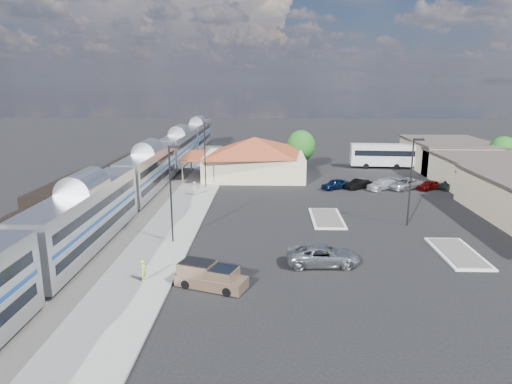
{
  "coord_description": "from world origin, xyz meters",
  "views": [
    {
      "loc": [
        -2.22,
        -45.22,
        14.42
      ],
      "look_at": [
        -3.64,
        2.54,
        2.8
      ],
      "focal_mm": 32.0,
      "sensor_mm": 36.0,
      "label": 1
    }
  ],
  "objects_px": {
    "pickup_truck": "(211,277)",
    "coach_bus": "(388,154)",
    "station_depot": "(254,157)",
    "suv": "(323,256)"
  },
  "relations": [
    {
      "from": "station_depot",
      "to": "pickup_truck",
      "type": "bearing_deg",
      "value": -92.57
    },
    {
      "from": "station_depot",
      "to": "coach_bus",
      "type": "distance_m",
      "value": 24.04
    },
    {
      "from": "station_depot",
      "to": "suv",
      "type": "height_order",
      "value": "station_depot"
    },
    {
      "from": "coach_bus",
      "to": "station_depot",
      "type": "bearing_deg",
      "value": 114.13
    },
    {
      "from": "station_depot",
      "to": "coach_bus",
      "type": "relative_size",
      "value": 1.44
    },
    {
      "from": "station_depot",
      "to": "pickup_truck",
      "type": "xyz_separation_m",
      "value": [
        -1.76,
        -39.12,
        -2.3
      ]
    },
    {
      "from": "station_depot",
      "to": "coach_bus",
      "type": "height_order",
      "value": "station_depot"
    },
    {
      "from": "pickup_truck",
      "to": "coach_bus",
      "type": "relative_size",
      "value": 0.42
    },
    {
      "from": "station_depot",
      "to": "suv",
      "type": "relative_size",
      "value": 3.14
    },
    {
      "from": "station_depot",
      "to": "coach_bus",
      "type": "xyz_separation_m",
      "value": [
        22.59,
        8.21,
        -0.8
      ]
    }
  ]
}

